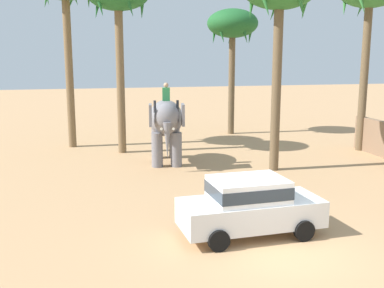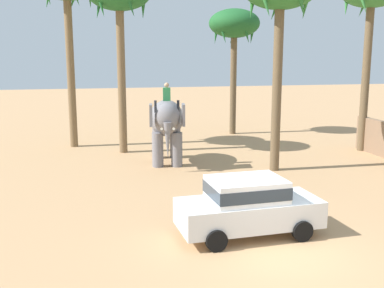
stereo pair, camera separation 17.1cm
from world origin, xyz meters
name	(u,v)px [view 1 (the left image)]	position (x,y,z in m)	size (l,w,h in m)	color
ground_plane	(280,251)	(0.00, 0.00, 0.00)	(120.00, 120.00, 0.00)	tan
car_sedan_foreground	(250,204)	(-0.40, 1.30, 0.93)	(4.19, 2.05, 1.70)	white
elephant_with_mahout	(166,122)	(-1.19, 10.73, 1.99)	(2.07, 3.98, 3.88)	slate
palm_tree_far_back	(232,27)	(4.37, 18.05, 6.79)	(3.20, 3.20, 7.91)	brown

